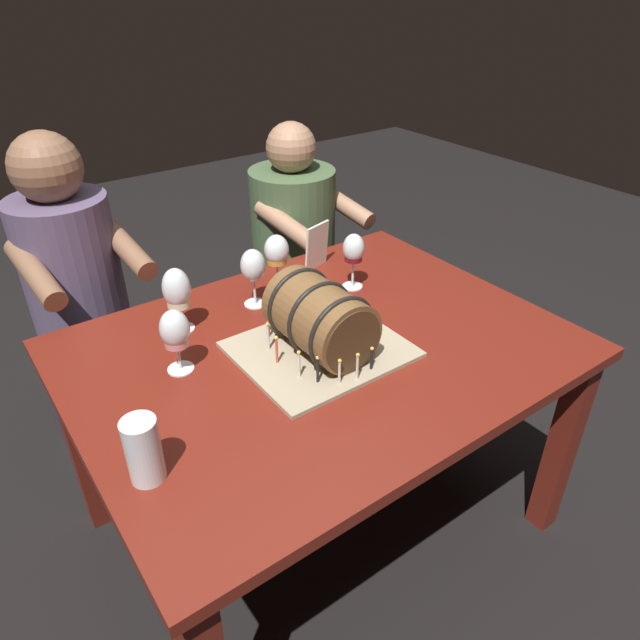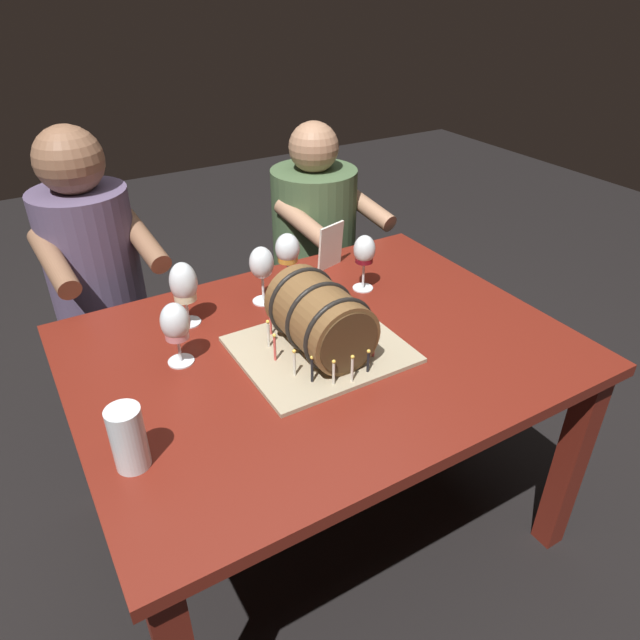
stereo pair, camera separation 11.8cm
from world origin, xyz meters
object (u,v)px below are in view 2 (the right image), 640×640
dining_table (322,373)px  menu_card (331,246)px  person_seated_right (315,265)px  wine_glass_rose (176,325)px  beer_pint (129,440)px  wine_glass_white (184,285)px  wine_glass_red (364,252)px  wine_glass_amber (288,251)px  person_seated_left (104,312)px  barrel_cake (320,322)px  wine_glass_empty (262,264)px

dining_table → menu_card: bearing=55.5°
person_seated_right → wine_glass_rose: bearing=-139.9°
beer_pint → menu_card: 1.02m
wine_glass_white → menu_card: bearing=10.0°
wine_glass_red → person_seated_right: 0.69m
wine_glass_rose → menu_card: 0.69m
wine_glass_amber → beer_pint: wine_glass_amber is taller
wine_glass_rose → wine_glass_red: bearing=7.9°
dining_table → wine_glass_amber: size_ratio=7.21×
wine_glass_red → menu_card: size_ratio=1.16×
beer_pint → menu_card: bearing=34.5°
wine_glass_red → wine_glass_rose: bearing=-172.1°
wine_glass_amber → person_seated_left: (-0.52, 0.45, -0.30)m
wine_glass_amber → person_seated_left: bearing=139.2°
wine_glass_white → wine_glass_red: wine_glass_white is taller
wine_glass_amber → menu_card: bearing=14.0°
barrel_cake → beer_pint: (-0.55, -0.16, -0.02)m
beer_pint → person_seated_right: size_ratio=0.13×
beer_pint → wine_glass_white: bearing=58.7°
wine_glass_red → menu_card: (-0.01, 0.18, -0.05)m
wine_glass_empty → menu_card: 0.32m
beer_pint → person_seated_right: bearing=44.1°
wine_glass_red → wine_glass_white: bearing=171.1°
barrel_cake → person_seated_left: bearing=117.1°
beer_pint → person_seated_right: (1.01, 0.98, -0.27)m
wine_glass_amber → wine_glass_empty: same height
wine_glass_rose → beer_pint: (-0.21, -0.30, -0.05)m
wine_glass_amber → wine_glass_red: bearing=-34.3°
dining_table → beer_pint: beer_pint is taller
dining_table → person_seated_right: person_seated_right is taller
person_seated_right → wine_glass_white: bearing=-145.2°
menu_card → person_seated_right: bearing=51.2°
wine_glass_rose → person_seated_right: bearing=40.1°
wine_glass_amber → wine_glass_white: wine_glass_white is taller
wine_glass_white → beer_pint: wine_glass_white is taller
barrel_cake → wine_glass_empty: bearing=92.3°
wine_glass_rose → barrel_cake: bearing=-23.1°
wine_glass_empty → person_seated_right: size_ratio=0.17×
person_seated_left → person_seated_right: (0.88, 0.00, -0.03)m
dining_table → wine_glass_rose: bearing=161.6°
dining_table → person_seated_right: (0.44, 0.80, -0.11)m
wine_glass_white → person_seated_left: bearing=108.1°
dining_table → wine_glass_white: wine_glass_white is taller
wine_glass_amber → menu_card: size_ratio=1.15×
beer_pint → wine_glass_empty: bearing=41.9°
barrel_cake → beer_pint: size_ratio=2.92×
barrel_cake → wine_glass_empty: size_ratio=2.35×
barrel_cake → person_seated_left: person_seated_left is taller
dining_table → person_seated_right: size_ratio=1.19×
dining_table → beer_pint: 0.62m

